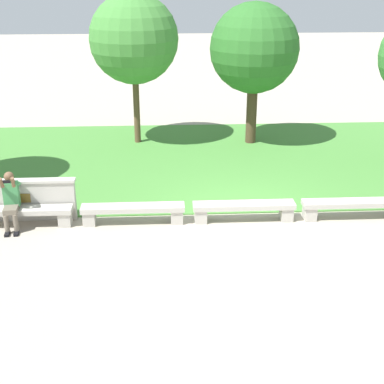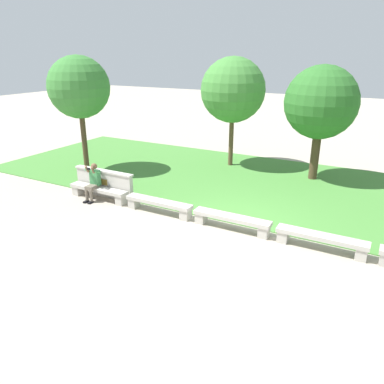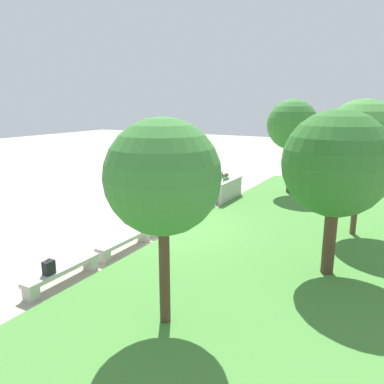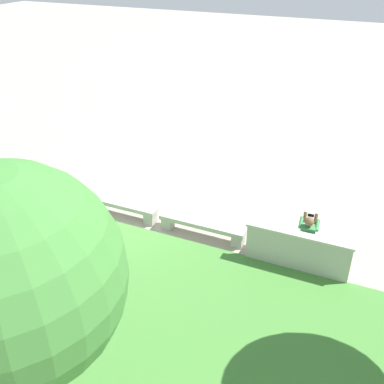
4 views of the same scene
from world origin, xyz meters
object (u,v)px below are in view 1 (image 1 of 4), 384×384
at_px(person_photographer, 11,198).
at_px(tree_far_back, 134,39).
at_px(bench_near, 133,211).
at_px(bench_mid, 244,209).
at_px(bench_far, 352,206).
at_px(bench_main, 20,214).
at_px(tree_left_background, 254,49).

distance_m(person_photographer, tree_far_back, 7.40).
xyz_separation_m(bench_near, bench_mid, (2.59, 0.00, 0.00)).
bearing_deg(bench_near, bench_far, 0.00).
xyz_separation_m(bench_main, bench_near, (2.59, 0.00, 0.00)).
relative_size(bench_mid, person_photographer, 1.81).
bearing_deg(bench_near, bench_main, 180.00).
height_order(bench_near, person_photographer, person_photographer).
bearing_deg(bench_mid, bench_near, 180.00).
bearing_deg(tree_left_background, bench_main, -135.96).
distance_m(bench_main, tree_left_background, 9.19).
bearing_deg(tree_far_back, person_photographer, -111.98).
distance_m(bench_main, person_photographer, 0.45).
bearing_deg(bench_near, tree_far_back, 91.30).
distance_m(bench_mid, tree_left_background, 6.80).
distance_m(tree_left_background, tree_far_back, 3.86).
distance_m(bench_near, bench_far, 5.18).
height_order(bench_main, tree_left_background, tree_left_background).
bearing_deg(person_photographer, bench_main, 30.26).
xyz_separation_m(bench_main, bench_far, (7.77, 0.00, 0.00)).
distance_m(bench_mid, person_photographer, 5.33).
bearing_deg(bench_main, bench_near, 0.00).
xyz_separation_m(tree_left_background, tree_far_back, (-3.84, 0.23, 0.30)).
bearing_deg(bench_far, person_photographer, -179.44).
bearing_deg(person_photographer, bench_near, 1.63).
relative_size(bench_far, tree_left_background, 0.52).
height_order(person_photographer, tree_left_background, tree_left_background).
bearing_deg(bench_main, person_photographer, -149.74).
bearing_deg(bench_main, bench_far, 0.00).
relative_size(bench_far, tree_far_back, 0.49).
height_order(bench_mid, bench_far, same).
relative_size(bench_main, bench_near, 1.00).
distance_m(bench_far, person_photographer, 7.91).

